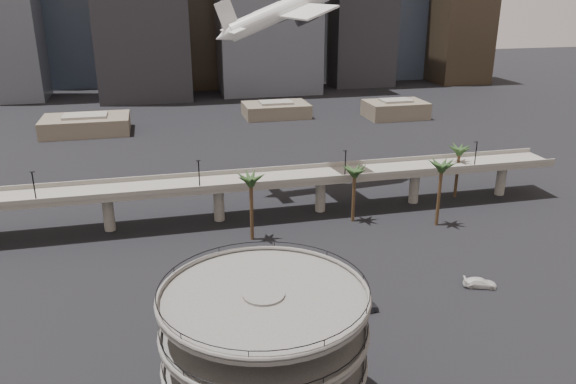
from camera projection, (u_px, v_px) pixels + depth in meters
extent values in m
plane|color=black|center=(362.00, 379.00, 69.87)|extent=(700.00, 700.00, 0.00)
cylinder|color=#53504E|center=(265.00, 360.00, 60.61)|extent=(4.40, 4.40, 16.50)
torus|color=black|center=(265.00, 383.00, 61.62)|extent=(21.80, 21.80, 0.10)
cylinder|color=#53504E|center=(265.00, 362.00, 60.69)|extent=(22.00, 22.00, 0.45)
torus|color=#53504E|center=(265.00, 358.00, 60.52)|extent=(22.20, 22.20, 0.50)
torus|color=black|center=(265.00, 352.00, 60.25)|extent=(21.80, 21.80, 0.10)
cylinder|color=#53504E|center=(264.00, 331.00, 59.31)|extent=(22.00, 22.00, 0.45)
torus|color=#53504E|center=(264.00, 327.00, 59.15)|extent=(22.20, 22.20, 0.50)
torus|color=black|center=(264.00, 320.00, 58.87)|extent=(21.80, 21.80, 0.10)
cylinder|color=#53504E|center=(264.00, 298.00, 57.94)|extent=(22.00, 22.00, 0.45)
torus|color=#53504E|center=(264.00, 294.00, 57.77)|extent=(22.20, 22.20, 0.50)
torus|color=black|center=(264.00, 287.00, 57.50)|extent=(21.80, 21.80, 0.10)
cube|color=slate|center=(270.00, 180.00, 117.33)|extent=(130.00, 9.00, 0.90)
cube|color=slate|center=(275.00, 183.00, 112.91)|extent=(130.00, 0.30, 1.00)
cube|color=slate|center=(266.00, 169.00, 121.13)|extent=(130.00, 0.30, 1.00)
cylinder|color=slate|center=(108.00, 212.00, 111.52)|extent=(2.20, 2.20, 8.00)
cylinder|color=slate|center=(219.00, 203.00, 116.36)|extent=(2.20, 2.20, 8.00)
cylinder|color=slate|center=(320.00, 194.00, 121.19)|extent=(2.20, 2.20, 8.00)
cylinder|color=slate|center=(414.00, 186.00, 126.03)|extent=(2.20, 2.20, 8.00)
cylinder|color=slate|center=(501.00, 179.00, 130.87)|extent=(2.20, 2.20, 8.00)
cylinder|color=black|center=(34.00, 187.00, 102.58)|extent=(0.24, 0.24, 6.00)
cylinder|color=black|center=(199.00, 175.00, 109.18)|extent=(0.24, 0.24, 6.00)
cylinder|color=black|center=(345.00, 164.00, 115.78)|extent=(0.24, 0.24, 6.00)
cylinder|color=black|center=(476.00, 155.00, 122.37)|extent=(0.24, 0.24, 6.00)
cylinder|color=#49361F|center=(252.00, 210.00, 106.63)|extent=(0.70, 0.70, 12.15)
ellipsoid|color=#21391A|center=(251.00, 178.00, 104.41)|extent=(4.40, 4.40, 2.00)
cylinder|color=#49361F|center=(354.00, 197.00, 115.35)|extent=(0.70, 0.70, 10.80)
ellipsoid|color=#21391A|center=(355.00, 170.00, 113.36)|extent=(4.40, 4.40, 2.00)
cylinder|color=#49361F|center=(439.00, 196.00, 113.09)|extent=(0.70, 0.70, 12.60)
ellipsoid|color=#21391A|center=(442.00, 164.00, 110.78)|extent=(4.40, 4.40, 2.00)
cylinder|color=#49361F|center=(457.00, 174.00, 128.74)|extent=(0.70, 0.70, 11.25)
ellipsoid|color=#21391A|center=(460.00, 149.00, 126.67)|extent=(4.40, 4.40, 2.00)
cube|color=brown|center=(86.00, 125.00, 186.84)|extent=(28.00, 18.00, 5.50)
cube|color=slate|center=(85.00, 116.00, 185.76)|extent=(14.00, 9.00, 0.80)
cube|color=brown|center=(276.00, 110.00, 210.79)|extent=(24.00, 16.00, 5.00)
cube|color=slate|center=(276.00, 102.00, 209.79)|extent=(12.00, 8.00, 0.80)
cube|color=brown|center=(395.00, 110.00, 209.12)|extent=(22.00, 15.00, 6.00)
cube|color=slate|center=(396.00, 100.00, 207.95)|extent=(11.00, 7.50, 0.80)
cube|color=#323D4E|center=(79.00, 30.00, 272.39)|extent=(30.00, 30.00, 52.71)
cube|color=gray|center=(300.00, 34.00, 293.15)|extent=(24.00, 24.00, 46.12)
cube|color=#323D4E|center=(395.00, 2.00, 294.30)|extent=(34.00, 30.00, 76.86)
cube|color=#2C2318|center=(461.00, 17.00, 279.24)|extent=(26.00, 26.00, 63.69)
cube|color=gray|center=(225.00, 36.00, 304.03)|extent=(22.00, 22.00, 41.73)
cylinder|color=silver|center=(295.00, 5.00, 122.00)|extent=(30.87, 8.21, 14.63)
cone|color=silver|center=(224.00, 36.00, 118.49)|extent=(5.34, 4.21, 4.70)
cube|color=silver|center=(291.00, 10.00, 122.07)|extent=(11.48, 34.03, 2.89)
cube|color=silver|center=(232.00, 30.00, 118.75)|extent=(4.12, 11.38, 1.19)
cube|color=silver|center=(227.00, 16.00, 117.37)|extent=(5.48, 1.15, 6.98)
cylinder|color=#232328|center=(286.00, 15.00, 128.22)|extent=(5.42, 2.92, 3.72)
cylinder|color=#232328|center=(307.00, 17.00, 117.52)|extent=(5.42, 2.92, 3.72)
imported|color=#A42117|center=(312.00, 318.00, 81.53)|extent=(4.51, 2.99, 1.43)
imported|color=black|center=(362.00, 308.00, 84.01)|extent=(4.94, 1.95, 1.60)
imported|color=silver|center=(480.00, 283.00, 91.14)|extent=(5.62, 3.74, 1.51)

